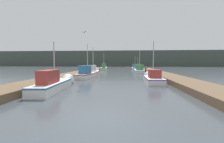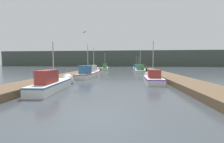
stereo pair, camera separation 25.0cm
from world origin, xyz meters
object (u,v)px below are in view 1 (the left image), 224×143
fishing_boat_5 (138,69)px  seagull_lead (84,32)px  fishing_boat_6 (104,68)px  fishing_boat_7 (135,68)px  fishing_boat_2 (88,74)px  fishing_boat_3 (93,72)px  channel_buoy (122,68)px  mooring_piling_1 (54,79)px  mooring_piling_0 (146,70)px  fishing_boat_0 (56,83)px  fishing_boat_4 (139,70)px  fishing_boat_1 (152,78)px

fishing_boat_5 → seagull_lead: 21.49m
fishing_boat_6 → fishing_boat_7: (7.97, 3.85, -0.03)m
fishing_boat_7 → seagull_lead: size_ratio=10.53×
fishing_boat_2 → fishing_boat_6: fishing_boat_2 is taller
fishing_boat_3 → fishing_boat_6: (-0.06, 13.00, 0.04)m
channel_buoy → fishing_boat_6: bearing=-110.8°
fishing_boat_2 → mooring_piling_1: 6.89m
seagull_lead → mooring_piling_1: bearing=-133.0°
fishing_boat_5 → mooring_piling_0: fishing_boat_5 is taller
fishing_boat_0 → seagull_lead: 5.18m
mooring_piling_0 → mooring_piling_1: mooring_piling_0 is taller
fishing_boat_5 → fishing_boat_7: bearing=91.7°
fishing_boat_3 → fishing_boat_7: bearing=59.6°
fishing_boat_2 → fishing_boat_4: bearing=56.2°
fishing_boat_3 → fishing_boat_5: size_ratio=1.22×
seagull_lead → fishing_boat_7: bearing=109.9°
seagull_lead → fishing_boat_2: bearing=134.4°
fishing_boat_1 → fishing_boat_6: 23.05m
seagull_lead → fishing_boat_0: bearing=-90.1°
fishing_boat_4 → fishing_boat_6: size_ratio=1.12×
channel_buoy → fishing_boat_2: bearing=-98.1°
fishing_boat_1 → mooring_piling_1: 9.54m
fishing_boat_3 → channel_buoy: 25.19m
fishing_boat_7 → fishing_boat_6: bearing=-152.0°
fishing_boat_6 → fishing_boat_7: fishing_boat_6 is taller
fishing_boat_5 → fishing_boat_4: bearing=-89.5°
fishing_boat_0 → seagull_lead: bearing=52.4°
fishing_boat_7 → seagull_lead: 28.74m
fishing_boat_5 → fishing_boat_3: bearing=-130.0°
fishing_boat_4 → fishing_boat_7: 12.05m
fishing_boat_5 → fishing_boat_6: fishing_boat_6 is taller
fishing_boat_1 → fishing_boat_2: size_ratio=0.90×
seagull_lead → fishing_boat_1: bearing=51.7°
fishing_boat_3 → mooring_piling_0: bearing=22.2°
fishing_boat_4 → fishing_boat_7: size_ratio=1.11×
fishing_boat_7 → channel_buoy: fishing_boat_7 is taller
fishing_boat_1 → fishing_boat_0: bearing=-148.9°
fishing_boat_4 → fishing_boat_6: (-8.02, 8.20, 0.03)m
fishing_boat_1 → fishing_boat_4: fishing_boat_4 is taller
fishing_boat_1 → fishing_boat_4: bearing=91.4°
fishing_boat_2 → fishing_boat_4: size_ratio=0.93×
fishing_boat_2 → channel_buoy: size_ratio=5.99×
fishing_boat_1 → fishing_boat_7: 25.47m
fishing_boat_3 → fishing_boat_4: fishing_boat_3 is taller
fishing_boat_6 → seagull_lead: size_ratio=10.49×
fishing_boat_0 → fishing_boat_3: size_ratio=1.14×
fishing_boat_3 → fishing_boat_0: bearing=-96.0°
fishing_boat_1 → channel_buoy: 33.60m
fishing_boat_1 → seagull_lead: 8.15m
fishing_boat_2 → fishing_boat_4: fishing_boat_2 is taller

